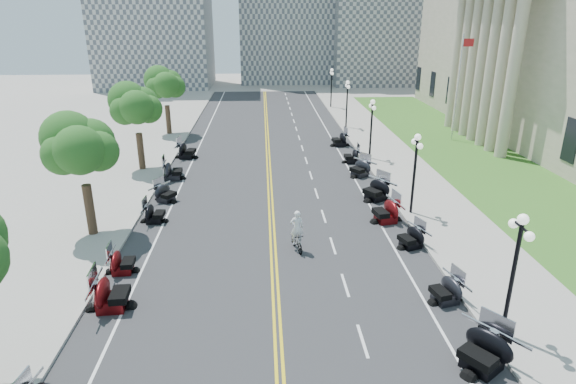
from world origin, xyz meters
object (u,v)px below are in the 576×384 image
object	(u,v)px
flagpole	(457,89)
motorcycle_n_3	(484,349)
bicycle	(297,242)
cyclist_rider	(297,216)

from	to	relation	value
flagpole	motorcycle_n_3	bearing A→B (deg)	-109.08
motorcycle_n_3	bicycle	bearing A→B (deg)	176.17
flagpole	bicycle	size ratio (longest dim) A/B	5.95
motorcycle_n_3	bicycle	distance (m)	10.93
motorcycle_n_3	bicycle	xyz separation A→B (m)	(-5.81, 9.26, -0.28)
flagpole	motorcycle_n_3	xyz separation A→B (m)	(-10.96, -31.68, -4.22)
motorcycle_n_3	cyclist_rider	world-z (taller)	cyclist_rider
flagpole	cyclist_rider	bearing A→B (deg)	-126.78
flagpole	bicycle	xyz separation A→B (m)	(-16.77, -22.43, -4.49)
cyclist_rider	bicycle	bearing A→B (deg)	-90.00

